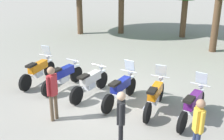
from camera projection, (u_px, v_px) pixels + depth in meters
ground_plane at (106, 98)px, 10.22m from camera, size 80.00×80.00×0.00m
motorcycle_0 at (38, 70)px, 11.34m from camera, size 0.62×2.19×1.37m
motorcycle_1 at (63, 76)px, 10.82m from camera, size 0.63×2.19×0.99m
motorcycle_2 at (90, 82)px, 10.27m from camera, size 0.62×2.19×0.99m
motorcycle_3 at (121, 89)px, 9.74m from camera, size 0.62×2.19×1.37m
motorcycle_4 at (155, 96)px, 9.26m from camera, size 0.62×2.19×1.37m
motorcycle_5 at (193, 105)px, 8.69m from camera, size 0.65×2.19×1.37m
person_0 at (52, 90)px, 8.52m from camera, size 0.26×0.41×1.72m
person_1 at (198, 125)px, 6.82m from camera, size 0.30×0.38×1.63m
person_2 at (121, 117)px, 7.12m from camera, size 0.28×0.40×1.66m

